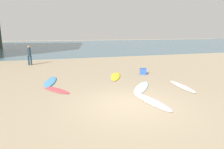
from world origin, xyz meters
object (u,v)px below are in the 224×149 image
surfboard_2 (151,101)px  surfboard_5 (182,86)px  surfboard_0 (115,76)px  beachgoer_near (29,54)px  beach_cooler (143,71)px  surfboard_4 (56,90)px  surfboard_3 (141,87)px  surfboard_1 (50,82)px

surfboard_2 → surfboard_5: (2.67, 1.56, -0.00)m
surfboard_0 → surfboard_5: bearing=-30.0°
beachgoer_near → beach_cooler: beachgoer_near is taller
surfboard_2 → surfboard_4: bearing=-44.8°
surfboard_3 → beach_cooler: beach_cooler is taller
surfboard_1 → surfboard_3: (4.57, -2.62, -0.01)m
surfboard_1 → surfboard_2: 6.16m
beachgoer_near → beach_cooler: size_ratio=3.85×
surfboard_5 → surfboard_2: bearing=36.7°
surfboard_0 → beach_cooler: (2.06, 0.16, 0.17)m
surfboard_2 → surfboard_0: bearing=-97.9°
surfboard_5 → beach_cooler: (-0.60, 3.49, 0.17)m
surfboard_1 → surfboard_3: 5.27m
surfboard_3 → surfboard_4: bearing=24.9°
surfboard_5 → beach_cooler: bearing=-74.0°
surfboard_0 → beachgoer_near: (-5.73, 6.47, 0.91)m
surfboard_0 → surfboard_1: 4.08m
surfboard_2 → beach_cooler: (2.07, 5.05, 0.17)m
surfboard_3 → surfboard_4: size_ratio=1.30×
surfboard_2 → beach_cooler: bearing=-120.0°
surfboard_4 → surfboard_0: bearing=-6.4°
surfboard_2 → beachgoer_near: 12.76m
surfboard_1 → surfboard_5: 7.39m
surfboard_1 → surfboard_4: size_ratio=1.30×
surfboard_2 → beach_cooler: size_ratio=5.86×
beach_cooler → surfboard_1: bearing=-176.1°
surfboard_2 → surfboard_3: size_ratio=1.00×
surfboard_1 → beachgoer_near: size_ratio=1.53×
surfboard_3 → surfboard_5: size_ratio=1.05×
surfboard_2 → beach_cooler: beach_cooler is taller
surfboard_0 → surfboard_3: (0.51, -2.88, -0.00)m
surfboard_4 → beachgoer_near: 8.77m
surfboard_1 → surfboard_2: (4.06, -4.63, -0.00)m
surfboard_2 → surfboard_4: size_ratio=1.30×
surfboard_4 → beach_cooler: (5.86, 2.19, 0.17)m
surfboard_2 → surfboard_3: bearing=-112.2°
surfboard_0 → surfboard_1: bearing=-154.8°
surfboard_4 → surfboard_5: (6.46, -1.30, 0.01)m
surfboard_0 → surfboard_2: 4.90m
surfboard_0 → surfboard_3: surfboard_0 is taller
surfboard_0 → surfboard_4: surfboard_0 is taller
surfboard_0 → beach_cooler: size_ratio=5.78×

